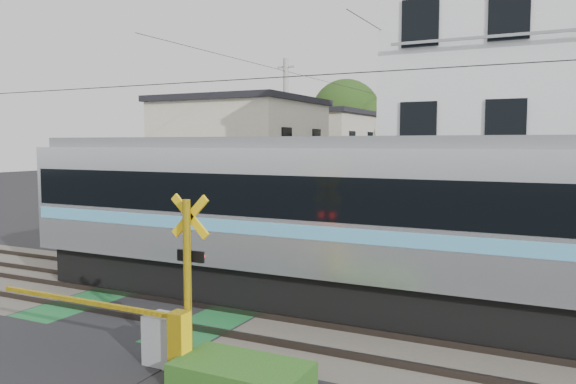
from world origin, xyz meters
The scene contains 11 objects.
ground centered at (0.00, 0.00, 0.00)m, with size 120.00×120.00×0.00m, color black.
track_bed centered at (0.00, 0.00, 0.04)m, with size 120.00×120.00×0.14m.
crossing_signal_near centered at (2.59, -3.65, 0.71)m, with size 4.74×0.65×3.09m.
crossing_signal_far centered at (-2.59, 3.65, 0.71)m, with size 4.74×0.65×3.09m.
apartment_block centered at (8.50, 9.49, 4.66)m, with size 10.20×8.36×9.30m.
houses_row centered at (0.25, 25.92, 3.24)m, with size 22.07×31.35×6.80m.
tree_hill centered at (-0.23, 49.27, 5.59)m, with size 40.00×13.10×11.40m.
catenary centered at (6.00, 0.03, 3.70)m, with size 60.00×5.04×7.00m.
utility_poles centered at (-1.05, 23.01, 4.08)m, with size 7.90×42.00×8.00m.
pedestrian centered at (0.92, 30.63, 0.94)m, with size 0.68×0.45×1.87m, color black.
weed_patches centered at (1.76, -0.09, 0.18)m, with size 10.25×8.80×0.40m.
Camera 1 is at (8.81, -11.39, 3.97)m, focal length 35.00 mm.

